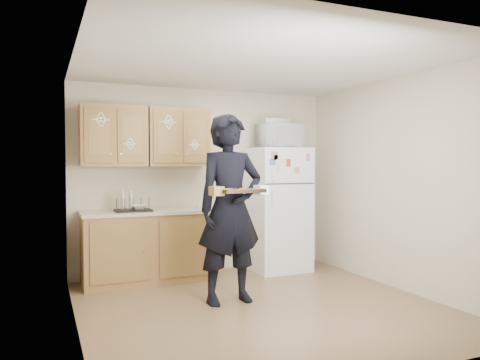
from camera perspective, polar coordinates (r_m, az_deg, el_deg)
name	(u,v)px	position (r m, az deg, el deg)	size (l,w,h in m)	color
floor	(261,306)	(5.03, 2.55, -15.14)	(3.60, 3.60, 0.00)	brown
ceiling	(261,64)	(4.91, 2.60, 13.95)	(3.60, 3.60, 0.00)	silver
wall_back	(205,180)	(6.48, -4.34, -0.06)	(3.60, 0.04, 2.50)	beige
wall_front	(377,198)	(3.29, 16.31, -2.14)	(3.60, 0.04, 2.50)	beige
wall_left	(76,190)	(4.35, -19.35, -1.18)	(0.04, 3.60, 2.50)	beige
wall_right	(398,183)	(5.82, 18.75, -0.39)	(0.04, 3.60, 2.50)	beige
refrigerator	(278,209)	(6.54, 4.64, -3.55)	(0.75, 0.70, 1.70)	white
base_cabinet	(149,248)	(6.03, -11.07, -8.08)	(1.60, 0.60, 0.86)	brown
countertop	(148,212)	(5.97, -11.10, -3.83)	(1.64, 0.64, 0.04)	beige
upper_cab_left	(113,136)	(6.01, -15.17, 5.20)	(0.80, 0.33, 0.75)	brown
upper_cab_right	(178,137)	(6.18, -7.59, 5.16)	(0.80, 0.33, 0.75)	brown
cereal_box	(301,252)	(7.10, 7.44, -8.76)	(0.20, 0.07, 0.32)	#EDB153
person	(230,209)	(4.98, -1.20, -3.51)	(0.73, 0.48, 2.01)	black
baking_tray	(239,191)	(4.68, -0.07, -1.39)	(0.44, 0.32, 0.04)	black
pizza_front_left	(233,190)	(4.57, -0.81, -1.26)	(0.15, 0.15, 0.02)	#FF9F20
pizza_front_right	(252,190)	(4.66, 1.47, -1.20)	(0.15, 0.15, 0.02)	#FF9F20
pizza_back_left	(227,190)	(4.70, -1.60, -1.17)	(0.15, 0.15, 0.02)	#FF9F20
pizza_back_right	(245,189)	(4.79, 0.63, -1.11)	(0.15, 0.15, 0.02)	#FF9F20
microwave	(279,136)	(6.47, 4.81, 5.35)	(0.58, 0.39, 0.32)	white
foil_pan	(275,122)	(6.49, 4.34, 7.09)	(0.34, 0.24, 0.07)	silver
dish_rack	(133,204)	(5.88, -12.91, -2.88)	(0.44, 0.33, 0.17)	black
bowl	(138,207)	(5.90, -12.31, -3.24)	(0.22, 0.22, 0.05)	silver
soap_bottle	(200,202)	(6.02, -4.85, -2.74)	(0.08, 0.08, 0.17)	white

